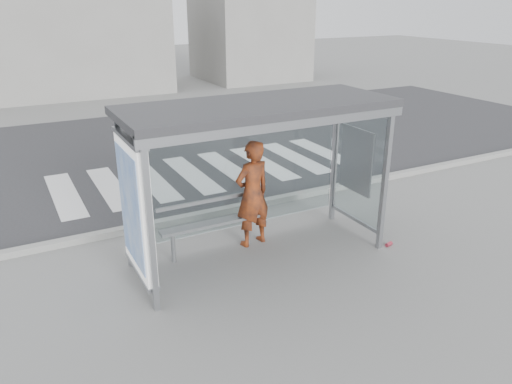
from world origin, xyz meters
TOP-DOWN VIEW (x-y plane):
  - ground at (0.00, 0.00)m, footprint 80.00×80.00m
  - road at (0.00, 7.00)m, footprint 30.00×10.00m
  - curb at (0.00, 1.95)m, footprint 30.00×0.18m
  - crosswalk at (1.00, 4.50)m, footprint 7.55×3.00m
  - bus_shelter at (-0.37, 0.06)m, footprint 4.25×1.65m
  - building_center at (0.00, 18.00)m, footprint 8.00×5.00m
  - building_right at (9.00, 18.00)m, footprint 5.00×5.00m
  - person at (0.12, 0.48)m, footprint 0.76×0.57m
  - bench at (-0.64, 0.52)m, footprint 1.79×0.30m
  - soda_can at (2.20, -0.74)m, footprint 0.15×0.10m

SIDE VIEW (x-z plane):
  - ground at x=0.00m, z-range 0.00..0.00m
  - crosswalk at x=1.00m, z-range 0.00..0.00m
  - road at x=0.00m, z-range 0.00..0.01m
  - soda_can at x=2.20m, z-range 0.00..0.07m
  - curb at x=0.00m, z-range 0.00..0.12m
  - bench at x=-0.64m, z-range 0.09..1.01m
  - person at x=0.12m, z-range 0.00..1.89m
  - bus_shelter at x=-0.37m, z-range 0.67..3.29m
  - building_center at x=0.00m, z-range 0.00..5.00m
  - building_right at x=9.00m, z-range 0.00..7.00m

